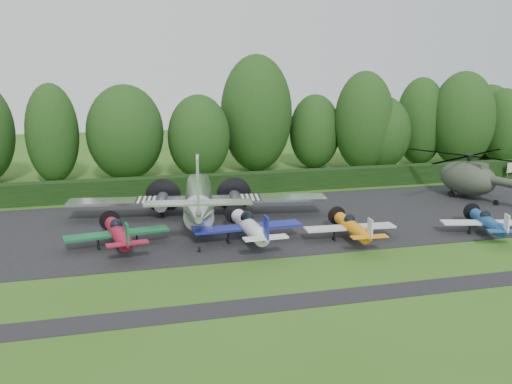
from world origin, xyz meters
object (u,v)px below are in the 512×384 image
object	(u,v)px
light_plane_red	(118,233)
light_plane_blue	(488,222)
transport_plane	(199,199)
helicopter	(468,175)
light_plane_orange	(352,227)
light_plane_white	(249,226)

from	to	relation	value
light_plane_red	light_plane_blue	xyz separation A→B (m)	(26.77, -3.74, -0.11)
transport_plane	helicopter	xyz separation A→B (m)	(26.16, 1.89, 0.35)
transport_plane	light_plane_blue	size ratio (longest dim) A/B	3.13
transport_plane	helicopter	world-z (taller)	transport_plane
transport_plane	light_plane_orange	size ratio (longest dim) A/B	3.01
light_plane_orange	helicopter	xyz separation A→B (m)	(16.35, 9.88, 1.18)
transport_plane	light_plane_orange	distance (m)	12.68
transport_plane	helicopter	distance (m)	26.23
light_plane_orange	light_plane_blue	xyz separation A→B (m)	(10.38, -1.26, -0.04)
transport_plane	light_plane_orange	bearing A→B (deg)	-48.25
light_plane_blue	helicopter	bearing A→B (deg)	46.70
light_plane_orange	light_plane_blue	bearing A→B (deg)	-10.51
transport_plane	light_plane_orange	xyz separation A→B (m)	(9.81, -7.99, -0.83)
light_plane_orange	light_plane_red	bearing A→B (deg)	167.77
light_plane_red	light_plane_blue	distance (m)	27.03
transport_plane	helicopter	size ratio (longest dim) A/B	1.39
light_plane_orange	light_plane_blue	world-z (taller)	light_plane_orange
transport_plane	light_plane_red	xyz separation A→B (m)	(-6.57, -5.51, -0.75)
transport_plane	helicopter	bearing A→B (deg)	-4.96
transport_plane	light_plane_blue	distance (m)	22.23
transport_plane	light_plane_white	size ratio (longest dim) A/B	2.55
light_plane_white	helicopter	xyz separation A→B (m)	(23.64, 8.51, 0.99)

